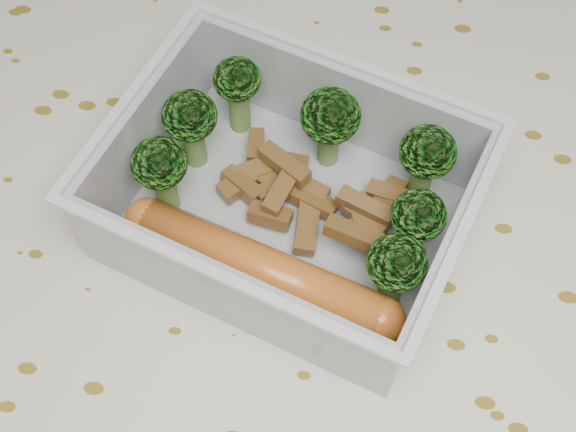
# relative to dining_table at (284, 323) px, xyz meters

# --- Properties ---
(dining_table) EXTENTS (1.40, 0.90, 0.75)m
(dining_table) POSITION_rel_dining_table_xyz_m (0.00, 0.00, 0.00)
(dining_table) COLOR brown
(dining_table) RESTS_ON ground
(tablecloth) EXTENTS (1.46, 0.96, 0.19)m
(tablecloth) POSITION_rel_dining_table_xyz_m (0.00, 0.00, 0.05)
(tablecloth) COLOR beige
(tablecloth) RESTS_ON dining_table
(lunch_container) EXTENTS (0.20, 0.18, 0.06)m
(lunch_container) POSITION_rel_dining_table_xyz_m (-0.00, 0.02, 0.11)
(lunch_container) COLOR silver
(lunch_container) RESTS_ON tablecloth
(broccoli_florets) EXTENTS (0.15, 0.12, 0.05)m
(broccoli_florets) POSITION_rel_dining_table_xyz_m (0.01, 0.03, 0.13)
(broccoli_florets) COLOR #608C3F
(broccoli_florets) RESTS_ON lunch_container
(meat_pile) EXTENTS (0.10, 0.07, 0.02)m
(meat_pile) POSITION_rel_dining_table_xyz_m (0.01, 0.03, 0.10)
(meat_pile) COLOR brown
(meat_pile) RESTS_ON lunch_container
(sausage) EXTENTS (0.14, 0.06, 0.02)m
(sausage) POSITION_rel_dining_table_xyz_m (-0.01, -0.02, 0.11)
(sausage) COLOR #C26221
(sausage) RESTS_ON lunch_container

